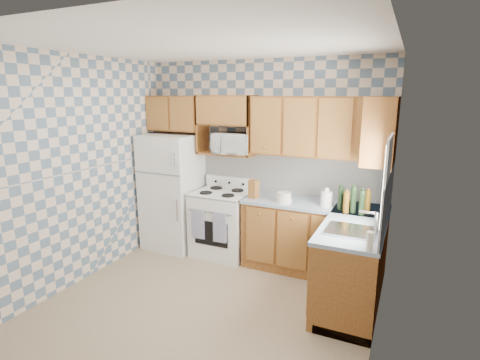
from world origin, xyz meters
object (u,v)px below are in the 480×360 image
at_px(stove_body, 222,224).
at_px(electric_kettle, 326,199).
at_px(refrigerator, 173,192).
at_px(microwave, 232,143).

bearing_deg(stove_body, electric_kettle, -2.48).
distance_m(refrigerator, microwave, 1.19).
xyz_separation_m(microwave, electric_kettle, (1.35, -0.16, -0.58)).
distance_m(microwave, electric_kettle, 1.48).
relative_size(refrigerator, stove_body, 1.87).
relative_size(refrigerator, microwave, 3.32).
distance_m(stove_body, microwave, 1.15).
height_order(stove_body, microwave, microwave).
xyz_separation_m(refrigerator, electric_kettle, (2.26, -0.04, 0.17)).
bearing_deg(electric_kettle, refrigerator, 179.03).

